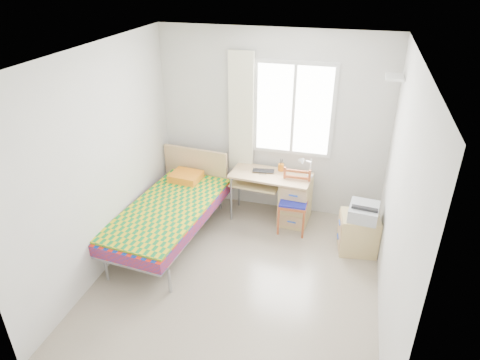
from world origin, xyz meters
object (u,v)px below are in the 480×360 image
(bed, at_px, (171,209))
(printer, at_px, (364,211))
(chair, at_px, (295,197))
(cabinet, at_px, (358,233))
(desk, at_px, (290,197))

(bed, relative_size, printer, 5.02)
(printer, bearing_deg, chair, 166.42)
(bed, relative_size, chair, 2.50)
(cabinet, bearing_deg, bed, -179.16)
(cabinet, xyz_separation_m, printer, (0.03, -0.03, 0.34))
(desk, relative_size, printer, 2.65)
(bed, xyz_separation_m, cabinet, (2.40, 0.37, -0.18))
(desk, xyz_separation_m, printer, (0.98, -0.49, 0.22))
(cabinet, distance_m, printer, 0.35)
(chair, height_order, printer, chair)
(desk, height_order, cabinet, desk)
(cabinet, bearing_deg, printer, -52.06)
(desk, relative_size, cabinet, 2.18)
(chair, bearing_deg, bed, -158.07)
(bed, height_order, printer, bed)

